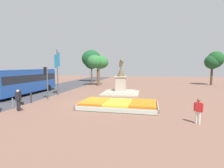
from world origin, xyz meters
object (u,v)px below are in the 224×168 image
(kerb_bollard_south, at_px, (13,103))
(city_bus, at_px, (26,80))
(pedestrian_near_planter, at_px, (198,109))
(pedestrian_with_handbag, at_px, (18,99))
(kerb_bollard_mid_a, at_px, (31,98))
(statue_monument, at_px, (121,87))
(traffic_light_mid_block, at_px, (46,77))
(banner_pole, at_px, (57,70))
(flower_planter, at_px, (119,105))

(kerb_bollard_south, bearing_deg, city_bus, 119.85)
(city_bus, xyz_separation_m, pedestrian_near_planter, (18.34, -8.35, -0.90))
(pedestrian_with_handbag, xyz_separation_m, kerb_bollard_mid_a, (-1.01, 2.96, -0.47))
(statue_monument, distance_m, pedestrian_near_planter, 12.92)
(statue_monument, bearing_deg, traffic_light_mid_block, -143.00)
(statue_monument, distance_m, pedestrian_with_handbag, 12.53)
(statue_monument, height_order, kerb_bollard_south, statue_monument)
(statue_monument, xyz_separation_m, kerb_bollard_south, (-7.72, -10.11, -0.36))
(banner_pole, height_order, pedestrian_with_handbag, banner_pole)
(flower_planter, relative_size, kerb_bollard_south, 7.12)
(statue_monument, xyz_separation_m, pedestrian_near_planter, (6.45, -11.19, 0.07))
(kerb_bollard_south, relative_size, kerb_bollard_mid_a, 0.98)
(statue_monument, bearing_deg, flower_planter, -83.35)
(flower_planter, distance_m, pedestrian_with_handbag, 8.23)
(statue_monument, relative_size, pedestrian_with_handbag, 2.70)
(statue_monument, relative_size, traffic_light_mid_block, 1.33)
(city_bus, relative_size, kerb_bollard_mid_a, 10.68)
(flower_planter, relative_size, pedestrian_near_planter, 4.28)
(traffic_light_mid_block, xyz_separation_m, pedestrian_near_planter, (13.80, -5.65, -1.55))
(statue_monument, distance_m, traffic_light_mid_block, 9.34)
(pedestrian_with_handbag, relative_size, pedestrian_near_planter, 1.08)
(pedestrian_with_handbag, distance_m, pedestrian_near_planter, 13.30)
(pedestrian_near_planter, xyz_separation_m, kerb_bollard_mid_a, (-14.29, 3.65, -0.41))
(banner_pole, distance_m, kerb_bollard_south, 7.94)
(traffic_light_mid_block, distance_m, banner_pole, 2.99)
(banner_pole, xyz_separation_m, pedestrian_near_planter, (14.01, -8.56, -2.25))
(statue_monument, height_order, kerb_bollard_mid_a, statue_monument)
(banner_pole, height_order, city_bus, banner_pole)
(pedestrian_with_handbag, bearing_deg, traffic_light_mid_block, 95.95)
(flower_planter, relative_size, statue_monument, 1.47)
(banner_pole, distance_m, pedestrian_near_planter, 16.57)
(kerb_bollard_south, bearing_deg, flower_planter, 14.86)
(kerb_bollard_south, xyz_separation_m, kerb_bollard_mid_a, (-0.12, 2.57, 0.01))
(pedestrian_with_handbag, bearing_deg, flower_planter, 19.12)
(kerb_bollard_mid_a, bearing_deg, flower_planter, -1.82)
(pedestrian_near_planter, bearing_deg, kerb_bollard_mid_a, 165.69)
(banner_pole, xyz_separation_m, pedestrian_with_handbag, (0.73, -7.87, -2.19))
(city_bus, height_order, kerb_bollard_south, city_bus)
(pedestrian_near_planter, xyz_separation_m, kerb_bollard_south, (-14.17, 1.08, -0.42))
(traffic_light_mid_block, height_order, pedestrian_near_planter, traffic_light_mid_block)
(statue_monument, xyz_separation_m, city_bus, (-11.90, -2.84, 0.97))
(traffic_light_mid_block, xyz_separation_m, kerb_bollard_south, (-0.37, -4.58, -1.97))
(pedestrian_with_handbag, distance_m, kerb_bollard_south, 1.09)
(flower_planter, xyz_separation_m, pedestrian_with_handbag, (-7.74, -2.68, 0.73))
(flower_planter, height_order, pedestrian_with_handbag, pedestrian_with_handbag)
(kerb_bollard_south, height_order, kerb_bollard_mid_a, kerb_bollard_mid_a)
(kerb_bollard_south, bearing_deg, statue_monument, 52.64)
(statue_monument, height_order, pedestrian_near_planter, statue_monument)
(pedestrian_near_planter, height_order, kerb_bollard_mid_a, pedestrian_near_planter)
(traffic_light_mid_block, relative_size, kerb_bollard_south, 3.63)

